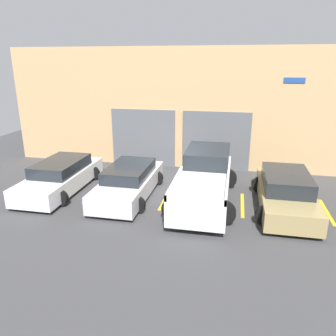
# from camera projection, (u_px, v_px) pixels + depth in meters

# --- Properties ---
(ground_plane) EXTENTS (28.00, 28.00, 0.00)m
(ground_plane) POSITION_uv_depth(u_px,v_px,m) (171.00, 188.00, 13.87)
(ground_plane) COLOR #3D3D3F
(shophouse_building) EXTENTS (17.93, 0.68, 5.81)m
(shophouse_building) POSITION_uv_depth(u_px,v_px,m) (184.00, 110.00, 16.05)
(shophouse_building) COLOR tan
(shophouse_building) RESTS_ON ground
(pickup_truck) EXTENTS (2.46, 5.46, 1.72)m
(pickup_truck) POSITION_uv_depth(u_px,v_px,m) (205.00, 179.00, 12.56)
(pickup_truck) COLOR white
(pickup_truck) RESTS_ON ground
(sedan_white) EXTENTS (2.12, 4.69, 1.26)m
(sedan_white) POSITION_uv_depth(u_px,v_px,m) (61.00, 176.00, 13.51)
(sedan_white) COLOR white
(sedan_white) RESTS_ON ground
(sedan_side) EXTENTS (2.21, 4.62, 1.33)m
(sedan_side) POSITION_uv_depth(u_px,v_px,m) (285.00, 192.00, 11.79)
(sedan_side) COLOR #9E8956
(sedan_side) RESTS_ON ground
(van_right) EXTENTS (2.11, 4.62, 1.24)m
(van_right) POSITION_uv_depth(u_px,v_px,m) (129.00, 182.00, 12.94)
(van_right) COLOR silver
(van_right) RESTS_ON ground
(parking_stripe_far_left) EXTENTS (0.12, 2.20, 0.01)m
(parking_stripe_far_left) POSITION_uv_depth(u_px,v_px,m) (30.00, 187.00, 13.95)
(parking_stripe_far_left) COLOR gold
(parking_stripe_far_left) RESTS_ON ground
(parking_stripe_left) EXTENTS (0.12, 2.20, 0.01)m
(parking_stripe_left) POSITION_uv_depth(u_px,v_px,m) (95.00, 193.00, 13.38)
(parking_stripe_left) COLOR gold
(parking_stripe_left) RESTS_ON ground
(parking_stripe_centre) EXTENTS (0.12, 2.20, 0.01)m
(parking_stripe_centre) POSITION_uv_depth(u_px,v_px,m) (165.00, 198.00, 12.81)
(parking_stripe_centre) COLOR gold
(parking_stripe_centre) RESTS_ON ground
(parking_stripe_right) EXTENTS (0.12, 2.20, 0.01)m
(parking_stripe_right) POSITION_uv_depth(u_px,v_px,m) (242.00, 205.00, 12.24)
(parking_stripe_right) COLOR gold
(parking_stripe_right) RESTS_ON ground
(parking_stripe_far_right) EXTENTS (0.12, 2.20, 0.01)m
(parking_stripe_far_right) POSITION_uv_depth(u_px,v_px,m) (327.00, 212.00, 11.67)
(parking_stripe_far_right) COLOR gold
(parking_stripe_far_right) RESTS_ON ground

